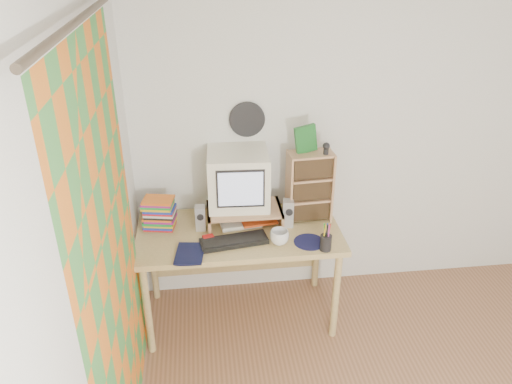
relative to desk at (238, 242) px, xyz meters
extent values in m
plane|color=white|center=(1.03, 0.31, 0.63)|extent=(3.50, 0.00, 3.50)
plane|color=white|center=(-0.72, -1.44, 0.63)|extent=(0.00, 3.50, 3.50)
plane|color=orange|center=(-0.68, -0.96, 0.53)|extent=(0.00, 2.20, 2.20)
cylinder|color=black|center=(0.10, 0.29, 0.81)|extent=(0.25, 0.02, 0.25)
cube|color=tan|center=(0.00, -0.06, 0.11)|extent=(1.40, 0.70, 0.04)
cube|color=tan|center=(0.00, 0.27, -0.24)|extent=(1.33, 0.02, 0.41)
cylinder|color=tan|center=(-0.64, -0.35, -0.26)|extent=(0.05, 0.05, 0.71)
cylinder|color=tan|center=(0.64, -0.35, -0.26)|extent=(0.05, 0.05, 0.71)
cylinder|color=tan|center=(-0.64, 0.23, -0.26)|extent=(0.05, 0.05, 0.71)
cylinder|color=tan|center=(0.64, 0.23, -0.26)|extent=(0.05, 0.05, 0.71)
cube|color=tan|center=(-0.20, 0.04, 0.19)|extent=(0.02, 0.30, 0.12)
cube|color=tan|center=(0.30, 0.04, 0.19)|extent=(0.02, 0.30, 0.12)
cube|color=tan|center=(0.05, 0.04, 0.24)|extent=(0.52, 0.30, 0.02)
cube|color=white|center=(0.02, 0.09, 0.45)|extent=(0.43, 0.43, 0.39)
cube|color=#ADADB1|center=(-0.26, -0.01, 0.23)|extent=(0.07, 0.07, 0.18)
cube|color=#ADADB1|center=(0.35, -0.04, 0.23)|extent=(0.08, 0.08, 0.20)
cube|color=black|center=(-0.05, -0.22, 0.15)|extent=(0.46, 0.21, 0.03)
cube|color=tan|center=(0.51, 0.05, 0.39)|extent=(0.32, 0.18, 0.51)
imported|color=silver|center=(0.25, -0.26, 0.18)|extent=(0.15, 0.15, 0.10)
imported|color=black|center=(-0.43, -0.31, 0.16)|extent=(0.24, 0.19, 0.04)
cylinder|color=black|center=(0.45, -0.27, 0.14)|extent=(0.22, 0.22, 0.00)
cube|color=#B21413|center=(-0.21, -0.16, 0.15)|extent=(0.08, 0.06, 0.04)
cube|color=#1C6225|center=(0.47, 0.07, 0.74)|extent=(0.15, 0.06, 0.19)
camera|label=1|loc=(-0.23, -2.99, 1.96)|focal=35.00mm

